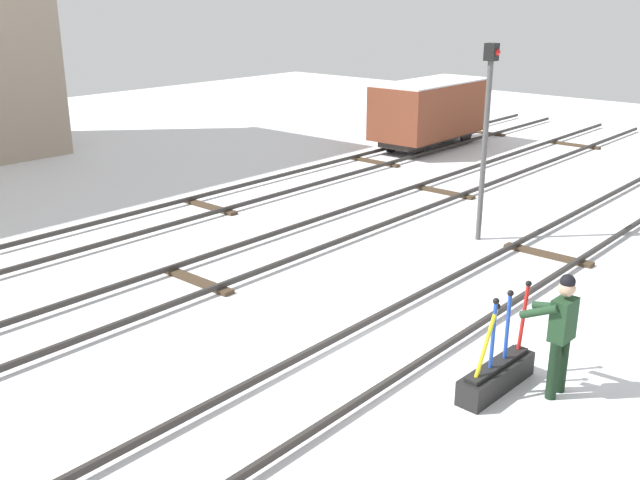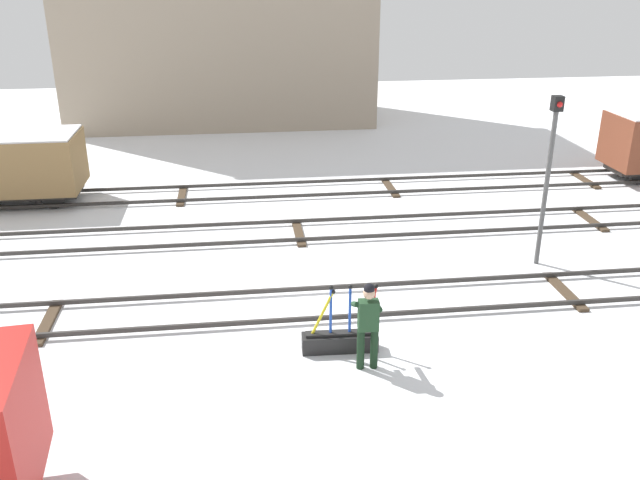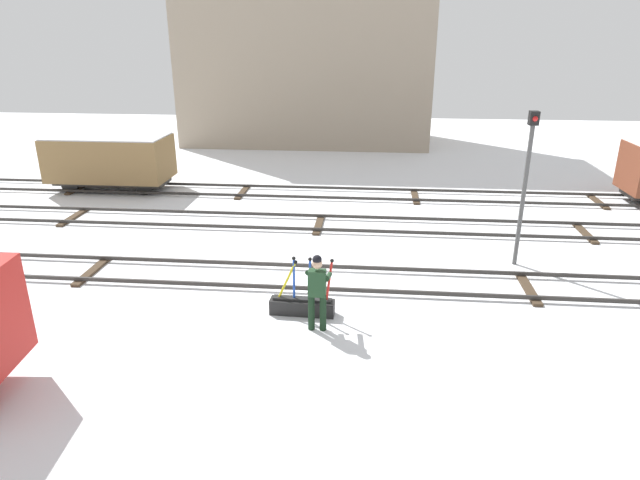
% 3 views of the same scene
% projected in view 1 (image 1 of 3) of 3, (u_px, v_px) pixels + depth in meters
% --- Properties ---
extents(ground_plane, '(60.00, 60.00, 0.00)m').
position_uv_depth(ground_plane, '(381.00, 354.00, 11.31)').
color(ground_plane, white).
extents(track_main_line, '(44.00, 1.94, 0.18)m').
position_uv_depth(track_main_line, '(381.00, 347.00, 11.28)').
color(track_main_line, '#2D2B28').
rests_on(track_main_line, ground_plane).
extents(track_siding_near, '(44.00, 1.94, 0.18)m').
position_uv_depth(track_siding_near, '(196.00, 277.00, 14.07)').
color(track_siding_near, '#2D2B28').
rests_on(track_siding_near, ground_plane).
extents(track_siding_far, '(44.00, 1.94, 0.18)m').
position_uv_depth(track_siding_far, '(89.00, 236.00, 16.42)').
color(track_siding_far, '#2D2B28').
rests_on(track_siding_far, ground_plane).
extents(switch_lever_frame, '(1.53, 0.42, 1.45)m').
position_uv_depth(switch_lever_frame, '(497.00, 373.00, 10.24)').
color(switch_lever_frame, black).
rests_on(switch_lever_frame, ground_plane).
extents(rail_worker, '(0.55, 0.68, 1.80)m').
position_uv_depth(rail_worker, '(560.00, 327.00, 9.88)').
color(rail_worker, black).
rests_on(rail_worker, ground_plane).
extents(signal_post, '(0.24, 0.32, 4.31)m').
position_uv_depth(signal_post, '(486.00, 125.00, 15.73)').
color(signal_post, '#4C4C4C').
rests_on(signal_post, ground_plane).
extents(freight_car_far_end, '(4.87, 2.12, 2.37)m').
position_uv_depth(freight_car_far_end, '(431.00, 110.00, 25.84)').
color(freight_car_far_end, '#2D2B28').
rests_on(freight_car_far_end, ground_plane).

